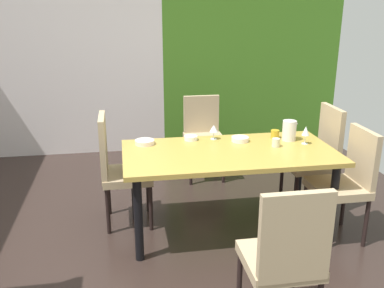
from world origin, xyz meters
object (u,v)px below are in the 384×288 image
object	(u,v)px
chair_right_near	(347,179)
serving_bowl_west	(145,142)
pitcher_north	(289,130)
dining_table	(229,160)
chair_left_far	(118,166)
cup_rear	(275,134)
chair_head_far	(203,132)
serving_bowl_corner	(240,139)
serving_bowl_near_shelf	(191,138)
cup_east	(276,142)
wine_glass_near_window	(306,131)
wine_glass_right	(214,129)
chair_head_near	(285,255)
chair_right_far	(318,154)

from	to	relation	value
chair_right_near	serving_bowl_west	world-z (taller)	chair_right_near
serving_bowl_west	pitcher_north	xyz separation A→B (m)	(1.33, -0.10, 0.07)
dining_table	chair_left_far	distance (m)	1.01
cup_rear	chair_right_near	bearing A→B (deg)	-51.84
chair_head_far	chair_left_far	xyz separation A→B (m)	(-0.99, -1.03, 0.03)
chair_head_far	cup_rear	distance (m)	1.17
serving_bowl_corner	serving_bowl_near_shelf	xyz separation A→B (m)	(-0.44, 0.11, -0.00)
chair_head_far	cup_east	distance (m)	1.36
chair_right_near	wine_glass_near_window	bearing A→B (deg)	33.99
wine_glass_right	dining_table	bearing A→B (deg)	-79.13
chair_head_near	chair_right_near	size ratio (longest dim) A/B	1.04
cup_rear	cup_east	bearing A→B (deg)	-108.09
chair_right_far	chair_right_near	size ratio (longest dim) A/B	1.06
chair_right_near	chair_right_far	bearing A→B (deg)	-0.49
serving_bowl_west	cup_rear	xyz separation A→B (m)	(1.22, -0.01, 0.02)
wine_glass_right	serving_bowl_west	world-z (taller)	wine_glass_right
serving_bowl_corner	cup_east	size ratio (longest dim) A/B	2.11
serving_bowl_near_shelf	cup_rear	world-z (taller)	cup_rear
chair_right_far	chair_head_near	xyz separation A→B (m)	(-0.96, -1.61, -0.01)
cup_rear	chair_left_far	bearing A→B (deg)	179.76
dining_table	chair_right_near	bearing A→B (deg)	-16.75
chair_right_near	serving_bowl_near_shelf	distance (m)	1.42
cup_east	chair_head_near	bearing A→B (deg)	-107.39
dining_table	pitcher_north	world-z (taller)	pitcher_north
chair_right_far	cup_rear	bearing A→B (deg)	90.79
serving_bowl_near_shelf	chair_right_far	bearing A→B (deg)	-3.03
chair_head_far	pitcher_north	bearing A→B (deg)	117.98
chair_head_far	chair_right_near	size ratio (longest dim) A/B	0.96
dining_table	chair_right_near	world-z (taller)	chair_right_near
wine_glass_near_window	cup_east	world-z (taller)	wine_glass_near_window
chair_right_far	chair_left_far	size ratio (longest dim) A/B	1.00
serving_bowl_west	chair_left_far	bearing A→B (deg)	-178.13
chair_right_far	serving_bowl_west	distance (m)	1.69
wine_glass_right	pitcher_north	xyz separation A→B (m)	(0.68, -0.15, -0.01)
chair_right_far	serving_bowl_near_shelf	distance (m)	1.27
wine_glass_right	chair_head_far	bearing A→B (deg)	84.69
serving_bowl_near_shelf	cup_east	bearing A→B (deg)	-23.76
chair_right_near	serving_bowl_west	distance (m)	1.79
chair_right_far	wine_glass_right	world-z (taller)	chair_right_far
serving_bowl_west	serving_bowl_near_shelf	size ratio (longest dim) A/B	1.41
wine_glass_near_window	chair_head_near	bearing A→B (deg)	-117.09
chair_head_far	cup_east	size ratio (longest dim) A/B	12.57
chair_head_far	wine_glass_near_window	distance (m)	1.46
wine_glass_right	wine_glass_near_window	size ratio (longest dim) A/B	0.83
wine_glass_right	serving_bowl_corner	world-z (taller)	wine_glass_right
serving_bowl_near_shelf	chair_head_far	bearing A→B (deg)	72.38
cup_east	wine_glass_near_window	bearing A→B (deg)	6.01
chair_right_far	serving_bowl_near_shelf	bearing A→B (deg)	86.97
chair_left_far	serving_bowl_near_shelf	distance (m)	0.72
chair_head_near	serving_bowl_corner	bearing A→B (deg)	84.35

